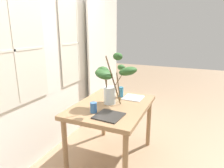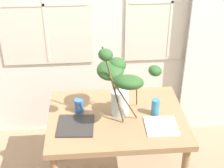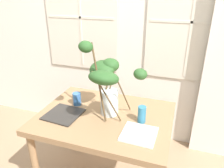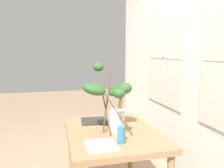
{
  "view_description": "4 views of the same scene",
  "coord_description": "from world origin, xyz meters",
  "views": [
    {
      "loc": [
        -2.1,
        -0.91,
        1.63
      ],
      "look_at": [
        -0.02,
        -0.01,
        1.0
      ],
      "focal_mm": 32.34,
      "sensor_mm": 36.0,
      "label": 1
    },
    {
      "loc": [
        -0.22,
        -2.15,
        2.31
      ],
      "look_at": [
        -0.03,
        0.06,
        1.0
      ],
      "focal_mm": 52.86,
      "sensor_mm": 36.0,
      "label": 2
    },
    {
      "loc": [
        0.55,
        -1.43,
        1.7
      ],
      "look_at": [
        0.07,
        -0.01,
        1.04
      ],
      "focal_mm": 34.31,
      "sensor_mm": 36.0,
      "label": 3
    },
    {
      "loc": [
        2.01,
        -0.51,
        1.47
      ],
      "look_at": [
        -0.01,
        0.0,
        1.19
      ],
      "focal_mm": 36.4,
      "sensor_mm": 36.0,
      "label": 4
    }
  ],
  "objects": [
    {
      "name": "dining_table",
      "position": [
        0.0,
        0.0,
        0.65
      ],
      "size": [
        1.1,
        0.83,
        0.74
      ],
      "color": "#93704C",
      "rests_on": "ground"
    },
    {
      "name": "drinking_glass_blue_left",
      "position": [
        -0.3,
        0.09,
        0.8
      ],
      "size": [
        0.07,
        0.07,
        0.12
      ],
      "primitive_type": "cylinder",
      "color": "#386BAD",
      "rests_on": "dining_table"
    },
    {
      "name": "plate_square_left",
      "position": [
        -0.33,
        -0.11,
        0.75
      ],
      "size": [
        0.3,
        0.3,
        0.01
      ],
      "primitive_type": "cube",
      "rotation": [
        0.0,
        0.0,
        -0.07
      ],
      "color": "#2D2B28",
      "rests_on": "dining_table"
    },
    {
      "name": "drinking_glass_blue_right",
      "position": [
        0.31,
        -0.0,
        0.81
      ],
      "size": [
        0.06,
        0.06,
        0.14
      ],
      "primitive_type": "cylinder",
      "color": "teal",
      "rests_on": "dining_table"
    },
    {
      "name": "back_wall_with_windows",
      "position": [
        -0.0,
        0.9,
        1.42
      ],
      "size": [
        4.44,
        0.14,
        2.85
      ],
      "color": "silver",
      "rests_on": "ground"
    },
    {
      "name": "vase_with_branches",
      "position": [
        0.02,
        -0.0,
        1.05
      ],
      "size": [
        0.54,
        0.54,
        0.65
      ],
      "color": "silver",
      "rests_on": "dining_table"
    },
    {
      "name": "plate_square_right",
      "position": [
        0.33,
        -0.17,
        0.75
      ],
      "size": [
        0.25,
        0.25,
        0.01
      ],
      "primitive_type": "cube",
      "rotation": [
        0.0,
        0.0,
        -0.03
      ],
      "color": "white",
      "rests_on": "dining_table"
    }
  ]
}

